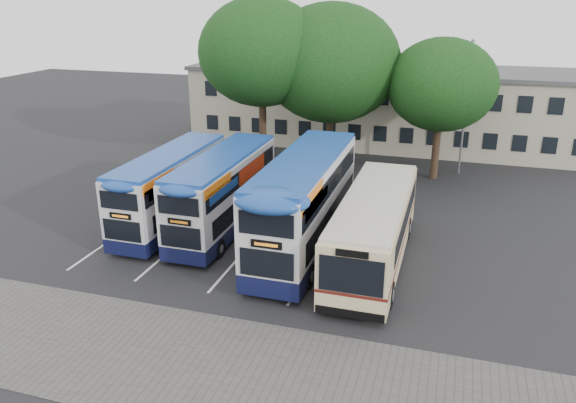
% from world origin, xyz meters
% --- Properties ---
extents(ground, '(120.00, 120.00, 0.00)m').
position_xyz_m(ground, '(0.00, 0.00, 0.00)').
color(ground, black).
rests_on(ground, ground).
extents(paving_strip, '(40.00, 6.00, 0.01)m').
position_xyz_m(paving_strip, '(-2.00, -5.00, 0.01)').
color(paving_strip, '#595654').
rests_on(paving_strip, ground).
extents(bay_lines, '(14.12, 11.00, 0.01)m').
position_xyz_m(bay_lines, '(-3.75, 5.00, 0.01)').
color(bay_lines, silver).
rests_on(bay_lines, ground).
extents(depot_building, '(32.40, 8.40, 6.20)m').
position_xyz_m(depot_building, '(0.00, 26.99, 3.15)').
color(depot_building, '#BAAE96').
rests_on(depot_building, ground).
extents(lamp_post, '(0.25, 1.05, 9.06)m').
position_xyz_m(lamp_post, '(6.00, 19.97, 5.08)').
color(lamp_post, gray).
rests_on(lamp_post, ground).
extents(tree_left, '(8.40, 8.40, 11.75)m').
position_xyz_m(tree_left, '(-7.27, 16.61, 8.16)').
color(tree_left, black).
rests_on(tree_left, ground).
extents(tree_mid, '(9.36, 9.36, 11.38)m').
position_xyz_m(tree_mid, '(-2.94, 18.42, 7.39)').
color(tree_mid, black).
rests_on(tree_mid, ground).
extents(tree_right, '(7.05, 7.05, 9.30)m').
position_xyz_m(tree_right, '(4.38, 18.34, 6.29)').
color(tree_right, black).
rests_on(tree_right, ground).
extents(bus_dd_left, '(2.32, 9.60, 4.00)m').
position_xyz_m(bus_dd_left, '(-8.69, 5.89, 2.20)').
color(bus_dd_left, '#0E1134').
rests_on(bus_dd_left, ground).
extents(bus_dd_mid, '(2.39, 9.85, 4.10)m').
position_xyz_m(bus_dd_mid, '(-5.72, 6.04, 2.26)').
color(bus_dd_mid, '#0E1134').
rests_on(bus_dd_mid, ground).
extents(bus_dd_right, '(2.72, 11.21, 4.67)m').
position_xyz_m(bus_dd_right, '(-1.04, 4.93, 2.57)').
color(bus_dd_right, '#0E1134').
rests_on(bus_dd_right, ground).
extents(bus_single, '(2.83, 11.10, 3.31)m').
position_xyz_m(bus_single, '(2.40, 4.47, 1.88)').
color(bus_single, beige).
rests_on(bus_single, ground).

